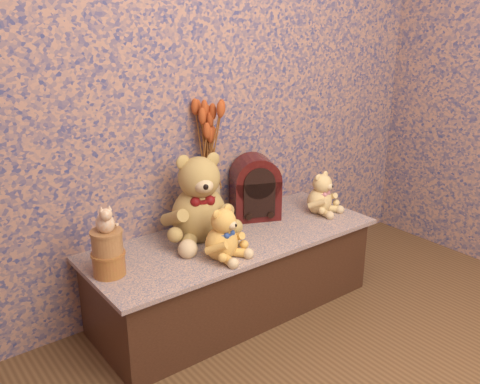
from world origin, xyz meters
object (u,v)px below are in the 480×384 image
object	(u,v)px
teddy_medium	(221,230)
cat_figurine	(105,217)
teddy_large	(198,193)
biscuit_tin_lower	(109,264)
ceramic_vase	(209,205)
teddy_small	(320,191)
cathedral_radio	(255,187)

from	to	relation	value
teddy_medium	cat_figurine	xyz separation A→B (m)	(-0.46, 0.15, 0.13)
teddy_large	biscuit_tin_lower	world-z (taller)	teddy_large
teddy_medium	ceramic_vase	world-z (taller)	teddy_medium
ceramic_vase	biscuit_tin_lower	distance (m)	0.66
teddy_small	cat_figurine	distance (m)	1.20
teddy_medium	biscuit_tin_lower	world-z (taller)	teddy_medium
cathedral_radio	biscuit_tin_lower	bearing A→B (deg)	-147.20
teddy_large	cat_figurine	distance (m)	0.50
teddy_medium	biscuit_tin_lower	size ratio (longest dim) A/B	1.90
teddy_medium	biscuit_tin_lower	xyz separation A→B (m)	(-0.46, 0.15, -0.08)
ceramic_vase	teddy_small	bearing A→B (deg)	-21.84
cathedral_radio	cat_figurine	size ratio (longest dim) A/B	2.73
teddy_large	ceramic_vase	xyz separation A→B (m)	(0.13, 0.11, -0.12)
ceramic_vase	cat_figurine	xyz separation A→B (m)	(-0.63, -0.20, 0.15)
teddy_large	ceramic_vase	bearing A→B (deg)	59.53
teddy_small	teddy_large	bearing A→B (deg)	157.45
cathedral_radio	ceramic_vase	world-z (taller)	cathedral_radio
teddy_large	teddy_medium	world-z (taller)	teddy_large
teddy_small	cathedral_radio	xyz separation A→B (m)	(-0.32, 0.15, 0.05)
teddy_large	cat_figurine	world-z (taller)	teddy_large
teddy_medium	cat_figurine	size ratio (longest dim) A/B	2.07
teddy_medium	teddy_small	xyz separation A→B (m)	(0.73, 0.12, -0.01)
teddy_large	teddy_small	bearing A→B (deg)	9.38
teddy_large	ceramic_vase	size ratio (longest dim) A/B	2.21
teddy_large	cathedral_radio	size ratio (longest dim) A/B	1.35
teddy_small	cathedral_radio	world-z (taller)	cathedral_radio
teddy_large	teddy_medium	size ratio (longest dim) A/B	1.77
teddy_medium	ceramic_vase	bearing A→B (deg)	46.77
biscuit_tin_lower	teddy_large	bearing A→B (deg)	9.87
teddy_large	teddy_medium	xyz separation A→B (m)	(-0.04, -0.23, -0.10)
teddy_small	cathedral_radio	bearing A→B (deg)	140.84
cathedral_radio	biscuit_tin_lower	world-z (taller)	cathedral_radio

